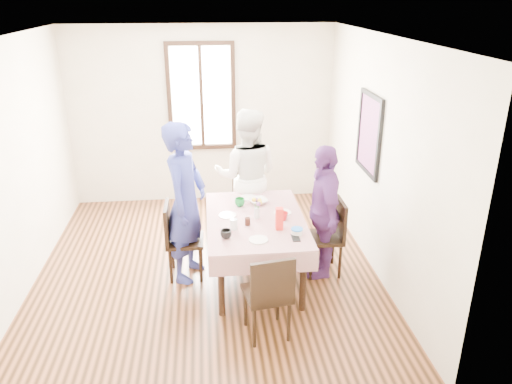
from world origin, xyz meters
TOP-DOWN VIEW (x-y plane):
  - ground at (0.00, 0.00)m, footprint 4.50×4.50m
  - back_wall at (0.00, 2.25)m, footprint 4.00×0.00m
  - right_wall at (2.00, 0.00)m, footprint 0.00×4.50m
  - window_frame at (0.00, 2.23)m, footprint 1.02×0.06m
  - window_pane at (0.00, 2.24)m, footprint 0.90×0.02m
  - art_poster at (1.98, 0.30)m, footprint 0.04×0.76m
  - dining_table at (0.56, -0.24)m, footprint 0.96×1.50m
  - tablecloth at (0.56, -0.24)m, footprint 1.08×1.62m
  - chair_left at (-0.24, -0.10)m, footprint 0.42×0.42m
  - chair_right at (1.36, -0.19)m, footprint 0.42×0.42m
  - chair_far at (0.56, 0.79)m, footprint 0.47×0.47m
  - chair_near at (0.56, -1.27)m, footprint 0.48×0.48m
  - person_left at (-0.22, -0.10)m, footprint 0.64×0.78m
  - person_far at (0.56, 0.77)m, footprint 0.97×0.81m
  - person_right at (1.34, -0.19)m, footprint 0.40×0.93m
  - mug_black at (0.21, -0.69)m, footprint 0.14×0.14m
  - mug_flag at (0.87, -0.31)m, footprint 0.13×0.13m
  - mug_green at (0.41, 0.12)m, footprint 0.14×0.14m
  - serving_bowl at (0.63, 0.17)m, footprint 0.28×0.28m
  - juice_carton at (0.78, -0.54)m, footprint 0.08×0.08m
  - butter_tub at (0.95, -0.68)m, footprint 0.11×0.11m
  - jam_jar at (0.46, -0.40)m, footprint 0.06×0.06m
  - drinking_glass at (0.30, -0.48)m, footprint 0.08×0.08m
  - smartphone at (0.92, -0.77)m, footprint 0.08×0.16m
  - flower_vase at (0.58, -0.23)m, footprint 0.06×0.06m
  - plate_left at (0.25, -0.14)m, footprint 0.20×0.20m
  - plate_right at (0.88, -0.13)m, footprint 0.20×0.20m
  - plate_far at (0.53, 0.35)m, footprint 0.20×0.20m
  - plate_near at (0.54, -0.77)m, footprint 0.20×0.20m
  - butter_lid at (0.95, -0.68)m, footprint 0.12×0.12m
  - flower_bunch at (0.58, -0.23)m, footprint 0.09×0.09m

SIDE VIEW (x-z plane):
  - ground at x=0.00m, z-range 0.00..0.00m
  - dining_table at x=0.56m, z-range 0.00..0.75m
  - chair_left at x=-0.24m, z-range 0.00..0.91m
  - chair_right at x=1.36m, z-range 0.00..0.91m
  - chair_far at x=0.56m, z-range 0.00..0.91m
  - chair_near at x=0.56m, z-range 0.00..0.91m
  - tablecloth at x=0.56m, z-range 0.75..0.76m
  - smartphone at x=0.92m, z-range 0.76..0.77m
  - plate_left at x=0.25m, z-range 0.76..0.77m
  - plate_right at x=0.88m, z-range 0.76..0.77m
  - plate_far at x=0.53m, z-range 0.76..0.77m
  - plate_near at x=0.54m, z-range 0.76..0.77m
  - person_right at x=1.34m, z-range 0.00..1.58m
  - serving_bowl at x=0.63m, z-range 0.76..0.82m
  - butter_tub at x=0.95m, z-range 0.76..0.82m
  - jam_jar at x=0.46m, z-range 0.76..0.85m
  - mug_flag at x=0.87m, z-range 0.76..0.85m
  - mug_black at x=0.21m, z-range 0.76..0.85m
  - mug_green at x=0.41m, z-range 0.76..0.86m
  - drinking_glass at x=0.30m, z-range 0.76..0.88m
  - flower_vase at x=0.58m, z-range 0.76..0.89m
  - butter_lid at x=0.95m, z-range 0.82..0.83m
  - juice_carton at x=0.78m, z-range 0.76..1.01m
  - person_far at x=0.56m, z-range 0.00..1.78m
  - person_left at x=-0.22m, z-range 0.00..1.85m
  - flower_bunch at x=0.58m, z-range 0.89..0.99m
  - back_wall at x=0.00m, z-range -0.65..3.35m
  - right_wall at x=2.00m, z-range -0.90..3.60m
  - art_poster at x=1.98m, z-range 1.07..2.03m
  - window_frame at x=0.00m, z-range 0.84..2.46m
  - window_pane at x=0.00m, z-range 0.90..2.40m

